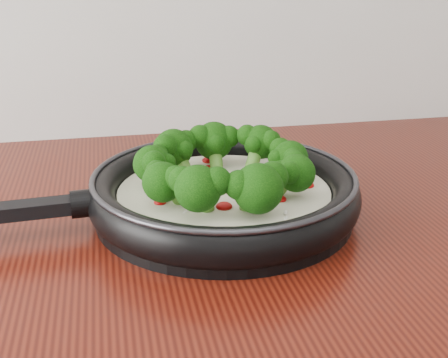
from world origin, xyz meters
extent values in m
cylinder|color=black|center=(-0.15, 1.10, 0.91)|extent=(0.35, 0.35, 0.01)
torus|color=black|center=(-0.15, 1.10, 0.93)|extent=(0.37, 0.37, 0.04)
torus|color=#2D2D33|center=(-0.15, 1.10, 0.96)|extent=(0.36, 0.36, 0.01)
cube|color=black|center=(-0.41, 1.08, 0.94)|extent=(0.20, 0.04, 0.02)
cylinder|color=black|center=(-0.32, 1.09, 0.94)|extent=(0.03, 0.04, 0.03)
cylinder|color=silver|center=(-0.15, 1.10, 0.92)|extent=(0.29, 0.29, 0.02)
ellipsoid|color=#AD0908|center=(-0.04, 1.09, 0.94)|extent=(0.02, 0.02, 0.01)
ellipsoid|color=#AD0908|center=(-0.14, 1.09, 0.94)|extent=(0.03, 0.03, 0.01)
ellipsoid|color=#B4310B|center=(-0.14, 1.22, 0.94)|extent=(0.03, 0.03, 0.01)
ellipsoid|color=#AD0908|center=(-0.15, 1.21, 0.94)|extent=(0.03, 0.03, 0.01)
ellipsoid|color=#AD0908|center=(-0.16, 1.09, 0.94)|extent=(0.03, 0.03, 0.01)
ellipsoid|color=#B4310B|center=(-0.13, 1.11, 0.94)|extent=(0.02, 0.02, 0.01)
ellipsoid|color=#AD0908|center=(-0.06, 1.10, 0.94)|extent=(0.03, 0.03, 0.01)
ellipsoid|color=#AD0908|center=(-0.19, 1.09, 0.94)|extent=(0.03, 0.03, 0.01)
ellipsoid|color=#B4310B|center=(-0.07, 1.12, 0.94)|extent=(0.02, 0.02, 0.01)
ellipsoid|color=#AD0908|center=(-0.16, 1.05, 0.94)|extent=(0.02, 0.02, 0.01)
ellipsoid|color=#AD0908|center=(-0.15, 1.18, 0.94)|extent=(0.02, 0.02, 0.01)
ellipsoid|color=#B4310B|center=(-0.20, 1.12, 0.94)|extent=(0.03, 0.03, 0.01)
ellipsoid|color=#AD0908|center=(-0.09, 1.06, 0.94)|extent=(0.02, 0.02, 0.01)
ellipsoid|color=#AD0908|center=(-0.23, 1.08, 0.94)|extent=(0.02, 0.02, 0.01)
ellipsoid|color=#B4310B|center=(-0.16, 1.12, 0.94)|extent=(0.03, 0.03, 0.01)
ellipsoid|color=#AD0908|center=(-0.20, 1.08, 0.94)|extent=(0.02, 0.02, 0.01)
ellipsoid|color=white|center=(-0.14, 1.11, 0.94)|extent=(0.01, 0.01, 0.00)
ellipsoid|color=white|center=(-0.09, 1.15, 0.94)|extent=(0.01, 0.01, 0.00)
ellipsoid|color=white|center=(-0.09, 1.01, 0.94)|extent=(0.01, 0.01, 0.00)
ellipsoid|color=white|center=(-0.14, 1.11, 0.94)|extent=(0.01, 0.01, 0.00)
ellipsoid|color=white|center=(-0.21, 1.11, 0.94)|extent=(0.01, 0.01, 0.00)
ellipsoid|color=white|center=(-0.16, 1.21, 0.94)|extent=(0.01, 0.01, 0.00)
ellipsoid|color=white|center=(-0.20, 1.10, 0.94)|extent=(0.01, 0.01, 0.00)
ellipsoid|color=white|center=(-0.13, 1.08, 0.94)|extent=(0.01, 0.01, 0.00)
ellipsoid|color=white|center=(-0.15, 0.98, 0.94)|extent=(0.01, 0.01, 0.00)
ellipsoid|color=white|center=(-0.07, 1.16, 0.94)|extent=(0.01, 0.01, 0.00)
ellipsoid|color=white|center=(-0.06, 1.09, 0.94)|extent=(0.01, 0.01, 0.00)
ellipsoid|color=white|center=(-0.15, 1.12, 0.94)|extent=(0.01, 0.01, 0.00)
ellipsoid|color=white|center=(-0.20, 1.04, 0.94)|extent=(0.01, 0.01, 0.00)
ellipsoid|color=white|center=(-0.13, 1.03, 0.94)|extent=(0.01, 0.01, 0.00)
ellipsoid|color=white|center=(-0.10, 1.00, 0.94)|extent=(0.01, 0.01, 0.00)
ellipsoid|color=white|center=(-0.14, 1.06, 0.94)|extent=(0.01, 0.01, 0.00)
ellipsoid|color=white|center=(-0.21, 1.04, 0.94)|extent=(0.01, 0.01, 0.00)
ellipsoid|color=white|center=(-0.11, 1.10, 0.94)|extent=(0.01, 0.01, 0.00)
ellipsoid|color=white|center=(-0.16, 1.13, 0.94)|extent=(0.01, 0.01, 0.00)
ellipsoid|color=white|center=(-0.13, 1.13, 0.94)|extent=(0.01, 0.01, 0.00)
ellipsoid|color=white|center=(-0.14, 1.11, 0.94)|extent=(0.01, 0.01, 0.00)
ellipsoid|color=white|center=(-0.17, 0.98, 0.94)|extent=(0.01, 0.01, 0.00)
cylinder|color=#609C33|center=(-0.07, 1.11, 0.95)|extent=(0.03, 0.02, 0.04)
sphere|color=black|center=(-0.06, 1.12, 0.97)|extent=(0.05, 0.05, 0.05)
sphere|color=black|center=(-0.07, 1.13, 0.98)|extent=(0.03, 0.03, 0.03)
sphere|color=black|center=(-0.06, 1.10, 0.97)|extent=(0.03, 0.03, 0.03)
sphere|color=black|center=(-0.08, 1.11, 0.97)|extent=(0.03, 0.03, 0.02)
cylinder|color=#609C33|center=(-0.10, 1.16, 0.95)|extent=(0.04, 0.04, 0.04)
sphere|color=black|center=(-0.08, 1.17, 0.97)|extent=(0.05, 0.05, 0.05)
sphere|color=black|center=(-0.10, 1.18, 0.98)|extent=(0.03, 0.03, 0.03)
sphere|color=black|center=(-0.07, 1.16, 0.98)|extent=(0.03, 0.03, 0.03)
sphere|color=black|center=(-0.09, 1.16, 0.98)|extent=(0.03, 0.03, 0.02)
cylinder|color=#609C33|center=(-0.14, 1.18, 0.95)|extent=(0.02, 0.04, 0.04)
sphere|color=black|center=(-0.14, 1.20, 0.97)|extent=(0.06, 0.06, 0.05)
sphere|color=black|center=(-0.16, 1.19, 0.98)|extent=(0.04, 0.04, 0.03)
sphere|color=black|center=(-0.12, 1.19, 0.98)|extent=(0.03, 0.03, 0.03)
sphere|color=black|center=(-0.14, 1.18, 0.97)|extent=(0.03, 0.03, 0.03)
cylinder|color=#609C33|center=(-0.19, 1.17, 0.95)|extent=(0.03, 0.04, 0.04)
sphere|color=black|center=(-0.20, 1.18, 0.97)|extent=(0.06, 0.06, 0.05)
sphere|color=black|center=(-0.21, 1.16, 0.98)|extent=(0.04, 0.04, 0.03)
sphere|color=black|center=(-0.18, 1.19, 0.98)|extent=(0.03, 0.03, 0.03)
sphere|color=black|center=(-0.19, 1.16, 0.97)|extent=(0.03, 0.03, 0.03)
cylinder|color=#609C33|center=(-0.22, 1.12, 0.95)|extent=(0.04, 0.03, 0.04)
sphere|color=black|center=(-0.24, 1.13, 0.97)|extent=(0.05, 0.05, 0.05)
sphere|color=black|center=(-0.24, 1.11, 0.98)|extent=(0.03, 0.03, 0.03)
sphere|color=black|center=(-0.23, 1.14, 0.97)|extent=(0.03, 0.03, 0.03)
sphere|color=black|center=(-0.22, 1.12, 0.97)|extent=(0.03, 0.03, 0.02)
cylinder|color=#609C33|center=(-0.21, 1.07, 0.95)|extent=(0.04, 0.03, 0.04)
sphere|color=black|center=(-0.23, 1.06, 0.97)|extent=(0.05, 0.05, 0.05)
sphere|color=black|center=(-0.22, 1.05, 0.98)|extent=(0.03, 0.03, 0.03)
sphere|color=black|center=(-0.23, 1.08, 0.97)|extent=(0.03, 0.03, 0.03)
sphere|color=black|center=(-0.21, 1.07, 0.97)|extent=(0.03, 0.03, 0.02)
cylinder|color=#609C33|center=(-0.19, 1.04, 0.95)|extent=(0.03, 0.04, 0.04)
sphere|color=black|center=(-0.19, 1.02, 0.97)|extent=(0.06, 0.06, 0.05)
sphere|color=black|center=(-0.17, 1.02, 0.98)|extent=(0.04, 0.04, 0.03)
sphere|color=black|center=(-0.21, 1.03, 0.98)|extent=(0.03, 0.03, 0.03)
sphere|color=black|center=(-0.19, 1.04, 0.98)|extent=(0.03, 0.03, 0.03)
cylinder|color=#609C33|center=(-0.13, 1.03, 0.95)|extent=(0.03, 0.04, 0.04)
sphere|color=black|center=(-0.13, 1.01, 0.97)|extent=(0.06, 0.06, 0.06)
sphere|color=black|center=(-0.11, 1.02, 0.98)|extent=(0.04, 0.04, 0.04)
sphere|color=black|center=(-0.15, 1.01, 0.98)|extent=(0.04, 0.04, 0.03)
sphere|color=black|center=(-0.13, 1.03, 0.97)|extent=(0.03, 0.03, 0.03)
cylinder|color=#609C33|center=(-0.08, 1.06, 0.95)|extent=(0.04, 0.03, 0.04)
sphere|color=black|center=(-0.07, 1.06, 0.97)|extent=(0.05, 0.05, 0.05)
sphere|color=black|center=(-0.06, 1.07, 0.98)|extent=(0.03, 0.03, 0.03)
sphere|color=black|center=(-0.08, 1.04, 0.98)|extent=(0.03, 0.03, 0.03)
sphere|color=black|center=(-0.08, 1.07, 0.97)|extent=(0.02, 0.02, 0.02)
camera|label=1|loc=(-0.29, 0.42, 1.22)|focal=47.17mm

